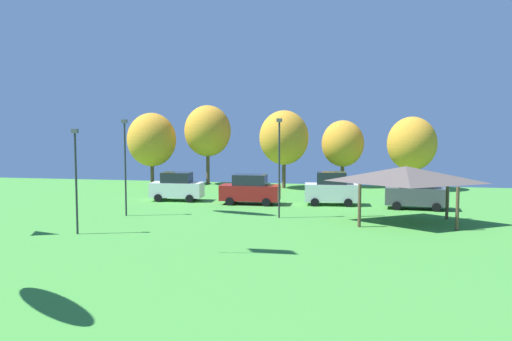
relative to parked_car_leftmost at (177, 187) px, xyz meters
name	(u,v)px	position (x,y,z in m)	size (l,w,h in m)	color
parked_car_leftmost	(177,187)	(0.00, 0.00, 0.00)	(4.29, 2.18, 2.34)	silver
parked_car_second_from_left	(250,189)	(6.26, -0.75, 0.01)	(4.64, 2.18, 2.34)	maroon
parked_car_third_from_left	(331,189)	(12.52, 0.04, 0.10)	(4.18, 2.24, 2.57)	silver
parked_car_rightmost_in_row	(416,193)	(18.78, -0.82, 0.07)	(4.56, 2.25, 2.49)	#4C5156
park_pavilion	(406,174)	(17.52, -6.87, 1.93)	(7.29, 5.05, 3.60)	brown
light_post_0	(76,175)	(-0.98, -14.07, 2.23)	(0.36, 0.20, 5.96)	#2D2D33
light_post_2	(125,162)	(-0.94, -7.68, 2.53)	(0.36, 0.20, 6.55)	#2D2D33
light_post_3	(279,162)	(9.44, -6.53, 2.56)	(0.36, 0.20, 6.61)	#2D2D33
treeline_tree_0	(152,140)	(-6.65, 11.19, 3.52)	(5.04, 5.04, 7.45)	brown
treeline_tree_1	(208,131)	(-1.02, 12.60, 4.41)	(4.83, 4.83, 8.24)	brown
treeline_tree_2	(284,138)	(7.30, 10.56, 3.80)	(4.81, 4.81, 7.61)	brown
treeline_tree_3	(343,144)	(12.89, 13.08, 3.18)	(4.22, 4.22, 6.66)	brown
treeline_tree_4	(412,144)	(19.47, 11.75, 3.25)	(4.68, 4.68, 6.99)	brown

